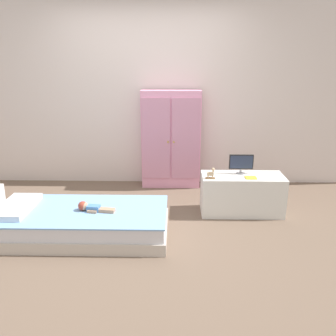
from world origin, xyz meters
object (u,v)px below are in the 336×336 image
Objects in this scene: wardrobe at (171,139)px; rocking_horse_toy at (211,173)px; bed at (83,222)px; book_yellow at (251,178)px; tv_stand at (242,194)px; tv_monitor at (241,163)px; doll at (89,207)px.

rocking_horse_toy is (0.47, -1.04, -0.15)m from wardrobe.
book_yellow is at bearing 15.40° from bed.
rocking_horse_toy reaches higher than bed.
wardrobe reaches higher than bed.
tv_monitor is at bearing 104.20° from tv_stand.
book_yellow reaches higher than tv_stand.
tv_monitor is at bearing 22.27° from doll.
tv_stand reaches higher than bed.
tv_stand is at bearing -75.80° from tv_monitor.
tv_stand is at bearing 18.72° from bed.
wardrobe reaches higher than doll.
tv_monitor is 2.25× the size of book_yellow.
tv_monitor reaches higher than book_yellow.
wardrobe is at bearing 59.24° from bed.
tv_monitor reaches higher than rocking_horse_toy.
bed is 6.21× the size of tv_monitor.
tv_monitor is 2.19× the size of rocking_horse_toy.
tv_stand is at bearing -46.88° from wardrobe.
bed is at bearing -161.28° from tv_stand.
rocking_horse_toy is (1.30, 0.49, 0.21)m from doll.
book_yellow is at bearing -51.76° from tv_stand.
doll is at bearing -159.13° from rocking_horse_toy.
wardrobe reaches higher than book_yellow.
book_yellow is at bearing 16.53° from doll.
doll is 1.78m from wardrobe.
tv_stand is 7.64× the size of book_yellow.
rocking_horse_toy is (1.38, 0.48, 0.39)m from bed.
rocking_horse_toy reaches higher than tv_stand.
wardrobe is at bearing 133.12° from tv_stand.
bed is 13.60× the size of rocking_horse_toy.
tv_monitor is (-0.02, 0.07, 0.37)m from tv_stand.
doll is 1.84m from book_yellow.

